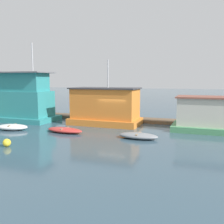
% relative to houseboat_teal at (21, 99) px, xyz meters
% --- Properties ---
extents(ground_plane, '(200.00, 200.00, 0.00)m').
position_rel_houseboat_teal_xyz_m(ground_plane, '(10.27, 0.37, -2.18)').
color(ground_plane, '#385160').
extents(dock_walkway, '(33.80, 2.01, 0.30)m').
position_rel_houseboat_teal_xyz_m(dock_walkway, '(10.27, 3.54, -2.03)').
color(dock_walkway, brown).
rests_on(dock_walkway, ground_plane).
extents(houseboat_teal, '(7.37, 3.89, 7.79)m').
position_rel_houseboat_teal_xyz_m(houseboat_teal, '(0.00, 0.00, 0.00)').
color(houseboat_teal, teal).
rests_on(houseboat_teal, ground_plane).
extents(houseboat_orange, '(6.52, 3.47, 6.01)m').
position_rel_houseboat_teal_xyz_m(houseboat_orange, '(9.05, 0.84, -0.51)').
color(houseboat_orange, orange).
rests_on(houseboat_orange, ground_plane).
extents(houseboat_green, '(7.37, 3.57, 5.00)m').
position_rel_houseboat_teal_xyz_m(houseboat_green, '(18.97, 0.87, -0.84)').
color(houseboat_green, '#4C9360').
rests_on(houseboat_green, ground_plane).
extents(dinghy_white, '(2.89, 1.88, 0.49)m').
position_rel_houseboat_teal_xyz_m(dinghy_white, '(2.73, -4.39, -1.94)').
color(dinghy_white, white).
rests_on(dinghy_white, ground_plane).
extents(dinghy_red, '(3.30, 1.57, 0.40)m').
position_rel_houseboat_teal_xyz_m(dinghy_red, '(7.40, -3.78, -1.98)').
color(dinghy_red, red).
rests_on(dinghy_red, ground_plane).
extents(dinghy_grey, '(2.89, 1.42, 0.41)m').
position_rel_houseboat_teal_xyz_m(dinghy_grey, '(13.42, -3.76, -1.97)').
color(dinghy_grey, gray).
rests_on(dinghy_grey, ground_plane).
extents(buoy_yellow, '(0.50, 0.50, 0.50)m').
position_rel_houseboat_teal_xyz_m(buoy_yellow, '(6.18, -8.72, -1.93)').
color(buoy_yellow, yellow).
rests_on(buoy_yellow, ground_plane).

